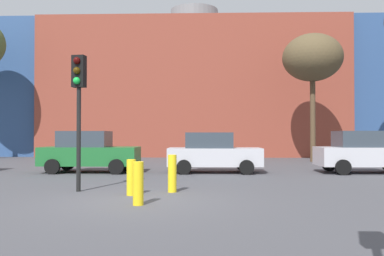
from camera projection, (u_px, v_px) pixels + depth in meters
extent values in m
plane|color=#47474C|center=(137.00, 201.00, 9.73)|extent=(200.00, 200.00, 0.00)
cube|color=brown|center=(194.00, 94.00, 34.12)|extent=(22.47, 11.75, 10.16)
cube|color=#2D4C7F|center=(6.00, 94.00, 34.60)|extent=(9.94, 10.58, 10.26)
cylinder|color=slate|center=(194.00, 22.00, 34.23)|extent=(4.00, 4.00, 2.00)
cube|color=#1E662D|center=(91.00, 156.00, 17.09)|extent=(4.03, 1.73, 0.77)
cube|color=#333D47|center=(85.00, 139.00, 17.11)|extent=(2.02, 1.54, 0.67)
cylinder|color=black|center=(125.00, 164.00, 17.93)|extent=(0.61, 0.21, 0.61)
cylinder|color=black|center=(116.00, 167.00, 16.16)|extent=(0.61, 0.21, 0.61)
cylinder|color=black|center=(67.00, 163.00, 18.01)|extent=(0.61, 0.21, 0.61)
cylinder|color=black|center=(52.00, 167.00, 16.24)|extent=(0.61, 0.21, 0.61)
cube|color=silver|center=(215.00, 157.00, 16.94)|extent=(3.89, 1.67, 0.74)
cube|color=#333D47|center=(209.00, 140.00, 16.96)|extent=(1.95, 1.48, 0.65)
cylinder|color=black|center=(242.00, 164.00, 17.75)|extent=(0.59, 0.20, 0.59)
cylinder|color=black|center=(247.00, 167.00, 16.04)|extent=(0.59, 0.20, 0.59)
cylinder|color=black|center=(186.00, 164.00, 17.82)|extent=(0.59, 0.20, 0.59)
cylinder|color=black|center=(184.00, 167.00, 16.11)|extent=(0.59, 0.20, 0.59)
cube|color=silver|center=(367.00, 156.00, 16.75)|extent=(4.04, 1.73, 0.77)
cube|color=#333D47|center=(361.00, 139.00, 16.77)|extent=(2.02, 1.54, 0.67)
cylinder|color=black|center=(329.00, 164.00, 17.67)|extent=(0.62, 0.21, 0.62)
cylinder|color=black|center=(343.00, 167.00, 15.90)|extent=(0.62, 0.21, 0.62)
cylinder|color=black|center=(79.00, 139.00, 11.31)|extent=(0.12, 0.12, 2.92)
cube|color=black|center=(79.00, 71.00, 11.34)|extent=(0.39, 0.29, 0.90)
sphere|color=#3C0605|center=(77.00, 61.00, 11.21)|extent=(0.20, 0.20, 0.20)
sphere|color=#3C2905|center=(77.00, 71.00, 11.20)|extent=(0.20, 0.20, 0.20)
sphere|color=green|center=(77.00, 81.00, 11.20)|extent=(0.20, 0.20, 0.20)
cylinder|color=brown|center=(313.00, 118.00, 23.85)|extent=(0.31, 0.31, 5.21)
ellipsoid|color=brown|center=(312.00, 58.00, 23.91)|extent=(3.52, 3.52, 2.82)
cylinder|color=yellow|center=(138.00, 183.00, 9.09)|extent=(0.24, 0.24, 0.98)
cylinder|color=yellow|center=(172.00, 173.00, 11.16)|extent=(0.24, 0.24, 1.03)
cylinder|color=yellow|center=(131.00, 177.00, 10.57)|extent=(0.24, 0.24, 0.94)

